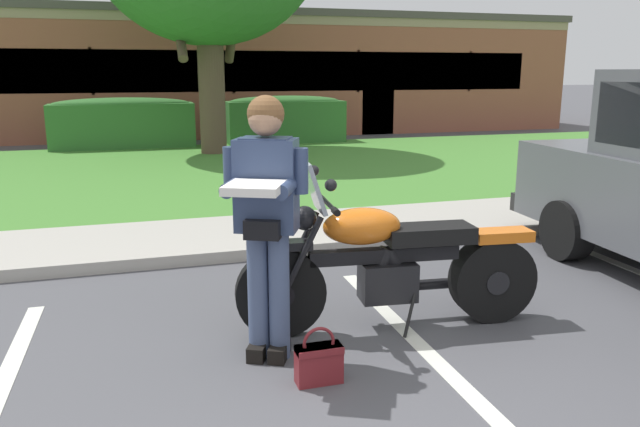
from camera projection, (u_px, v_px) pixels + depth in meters
The scene contains 11 objects.
ground_plane at pixel (392, 425), 3.31m from camera, with size 140.00×140.00×0.00m, color #4C4C51.
curb_strip at pixel (265, 251), 6.30m from camera, with size 60.00×0.20×0.12m, color #ADA89E.
concrete_walk at pixel (249, 233), 7.09m from camera, with size 60.00×1.50×0.08m, color #ADA89E.
grass_lawn at pixel (201, 171), 11.57m from camera, with size 60.00×8.11×0.06m, color #478433.
stall_stripe_1 at pixel (467, 391), 3.66m from camera, with size 0.12×4.40×0.01m, color silver.
motorcycle at pixel (401, 263), 4.49m from camera, with size 2.24×0.82×1.26m.
rider_person at pixel (266, 208), 3.87m from camera, with size 0.58×0.67×1.70m.
handbag at pixel (319, 360), 3.73m from camera, with size 0.28×0.13×0.36m.
hedge_left at pixel (123, 123), 14.73m from camera, with size 3.31×0.90×1.24m.
hedge_center_left at pixel (285, 119), 15.87m from camera, with size 3.00×0.90×1.24m.
brick_building at pixel (210, 73), 21.49m from camera, with size 21.61×9.99×3.55m.
Camera 1 is at (-1.24, -2.73, 1.84)m, focal length 34.83 mm.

